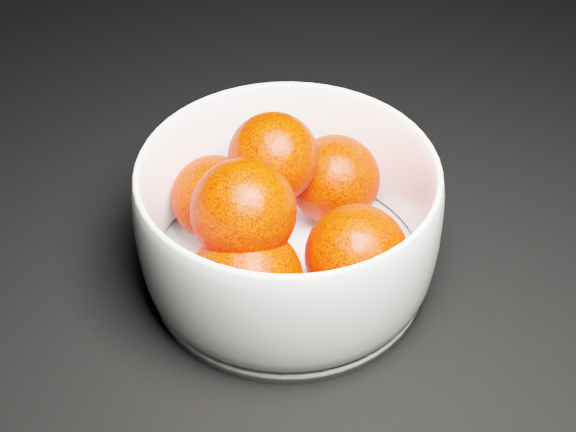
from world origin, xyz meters
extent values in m
cube|color=black|center=(0.00, 0.00, 0.00)|extent=(3.00, 3.00, 0.00)
cylinder|color=white|center=(-0.10, -0.25, 0.01)|extent=(0.18, 0.18, 0.01)
sphere|color=#F71700|center=(-0.05, -0.21, 0.04)|extent=(0.06, 0.06, 0.06)
sphere|color=#F71700|center=(-0.14, -0.21, 0.04)|extent=(0.06, 0.06, 0.06)
sphere|color=#F71700|center=(-0.13, -0.29, 0.04)|extent=(0.07, 0.07, 0.07)
sphere|color=#F71700|center=(-0.06, -0.28, 0.04)|extent=(0.07, 0.07, 0.07)
sphere|color=#F71700|center=(-0.10, -0.22, 0.08)|extent=(0.06, 0.06, 0.06)
sphere|color=#F71700|center=(-0.13, -0.27, 0.08)|extent=(0.06, 0.06, 0.06)
camera|label=1|loc=(-0.18, -0.62, 0.39)|focal=50.00mm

